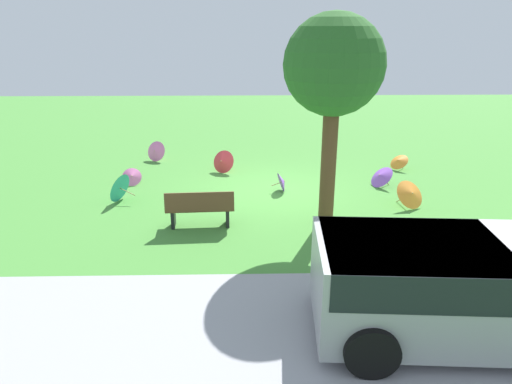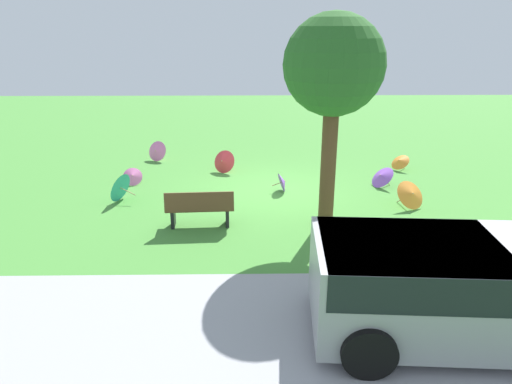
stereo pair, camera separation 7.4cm
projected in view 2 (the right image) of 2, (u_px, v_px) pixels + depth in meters
ground at (274, 191)px, 13.22m from camera, size 40.00×40.00×0.00m
road_strip at (298, 343)px, 6.85m from camera, size 40.00×4.11×0.01m
van_dark at (459, 283)px, 6.73m from camera, size 4.72×2.39×1.53m
park_bench at (200, 208)px, 10.72m from camera, size 1.62×0.57×0.90m
shade_tree at (334, 68)px, 9.77m from camera, size 2.19×2.19×4.81m
parasol_teal_0 at (118, 187)px, 12.35m from camera, size 0.84×0.89×0.82m
parasol_red_0 at (223, 161)px, 14.81m from camera, size 0.87×0.84×0.76m
parasol_pink_0 at (156, 151)px, 16.16m from camera, size 0.82×0.78×0.71m
parasol_purple_1 at (381, 176)px, 13.52m from camera, size 0.81×0.89×0.63m
parasol_pink_1 at (132, 176)px, 13.72m from camera, size 0.64×0.54×0.52m
parasol_orange_0 at (411, 194)px, 11.87m from camera, size 0.98×0.90×0.73m
parasol_orange_1 at (400, 161)px, 15.09m from camera, size 0.78×0.80×0.55m
parasol_purple_3 at (283, 182)px, 13.12m from camera, size 0.51×0.60×0.58m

